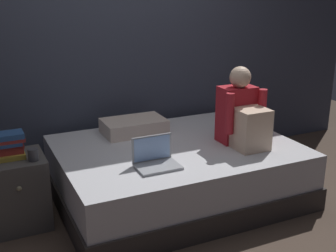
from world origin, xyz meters
The scene contains 9 objects.
ground_plane centered at (0.00, 0.00, 0.00)m, with size 8.00×8.00×0.00m, color #47382D.
wall_back centered at (0.00, 1.20, 1.35)m, with size 5.60×0.10×2.70m, color #383D4C.
bed centered at (0.20, 0.30, 0.24)m, with size 2.00×1.50×0.48m.
nightstand centered at (-1.10, 0.39, 0.28)m, with size 0.44×0.46×0.55m.
person_sitting centered at (0.72, 0.09, 0.73)m, with size 0.39×0.44×0.66m.
laptop centered at (-0.14, -0.04, 0.53)m, with size 0.32×0.23×0.22m.
pillow centered at (-0.01, 0.75, 0.54)m, with size 0.56×0.36×0.13m, color beige.
book_stack centered at (-1.12, 0.40, 0.64)m, with size 0.23×0.17×0.19m.
mug centered at (-0.97, 0.27, 0.60)m, with size 0.08×0.08×0.09m, color #3D3D42.
Camera 1 is at (-1.33, -2.81, 1.76)m, focal length 46.63 mm.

